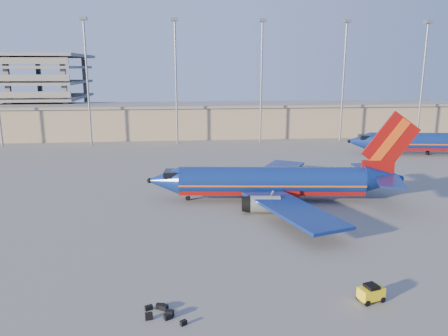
{
  "coord_description": "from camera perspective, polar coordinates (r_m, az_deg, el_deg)",
  "views": [
    {
      "loc": [
        -4.13,
        -57.37,
        17.81
      ],
      "look_at": [
        1.78,
        2.01,
        4.0
      ],
      "focal_mm": 35.0,
      "sensor_mm": 36.0,
      "label": 1
    }
  ],
  "objects": [
    {
      "name": "luggage_pile",
      "position": [
        34.1,
        -7.97,
        -18.17
      ],
      "size": [
        3.19,
        2.84,
        0.53
      ],
      "color": "black",
      "rests_on": "ground"
    },
    {
      "name": "aircraft_main",
      "position": [
        59.6,
        7.02,
        -1.83
      ],
      "size": [
        36.23,
        34.69,
        12.28
      ],
      "rotation": [
        0.0,
        0.0,
        -0.11
      ],
      "color": "navy",
      "rests_on": "ground"
    },
    {
      "name": "aircraft_second",
      "position": [
        100.15,
        25.66,
        3.11
      ],
      "size": [
        35.65,
        13.8,
        12.11
      ],
      "rotation": [
        0.0,
        0.0,
        -0.14
      ],
      "color": "navy",
      "rests_on": "ground"
    },
    {
      "name": "light_mast_row",
      "position": [
        103.78,
        -0.65,
        12.88
      ],
      "size": [
        101.6,
        1.6,
        28.65
      ],
      "color": "gray",
      "rests_on": "ground"
    },
    {
      "name": "baggage_tug",
      "position": [
        37.04,
        18.66,
        -15.17
      ],
      "size": [
        2.18,
        1.64,
        1.39
      ],
      "rotation": [
        0.0,
        0.0,
        0.27
      ],
      "color": "yellow",
      "rests_on": "ground"
    },
    {
      "name": "ground",
      "position": [
        60.21,
        -1.5,
        -4.18
      ],
      "size": [
        220.0,
        220.0,
        0.0
      ],
      "primitive_type": "plane",
      "color": "slate",
      "rests_on": "ground"
    },
    {
      "name": "terminal_building",
      "position": [
        117.01,
        1.3,
        6.4
      ],
      "size": [
        122.0,
        16.0,
        8.5
      ],
      "color": "#9F866E",
      "rests_on": "ground"
    }
  ]
}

